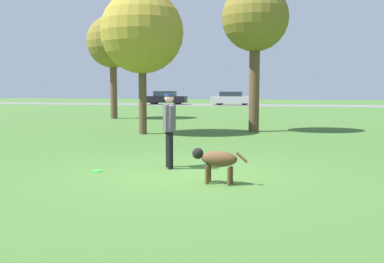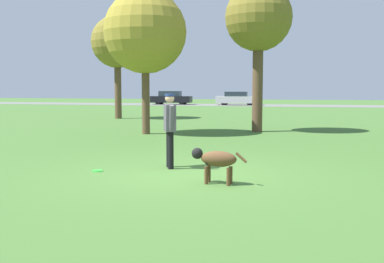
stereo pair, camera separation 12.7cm
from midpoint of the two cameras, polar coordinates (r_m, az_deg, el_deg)
ground_plane at (r=9.38m, az=-0.56°, el=-5.39°), size 120.00×120.00×0.00m
far_road_strip at (r=46.09m, az=10.82°, el=3.27°), size 120.00×6.00×0.01m
person at (r=9.93m, az=-2.47°, el=0.97°), size 0.39×0.70×1.66m
dog at (r=8.35m, az=3.43°, el=-3.58°), size 1.08×0.36×0.66m
frisbee at (r=9.86m, az=-11.54°, el=-4.90°), size 0.23×0.23×0.02m
tree_near_left at (r=17.52m, az=-5.77°, el=12.40°), size 3.15×3.15×5.47m
tree_far_left at (r=26.56m, az=-9.34°, el=11.08°), size 2.99×2.99×5.91m
tree_mid_center at (r=18.62m, az=8.64°, el=13.85°), size 2.68×2.68×5.91m
parked_car_black at (r=48.24m, az=-2.60°, el=4.28°), size 4.38×1.86×1.43m
parked_car_silver at (r=46.42m, az=5.83°, el=4.19°), size 4.41×1.88×1.39m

